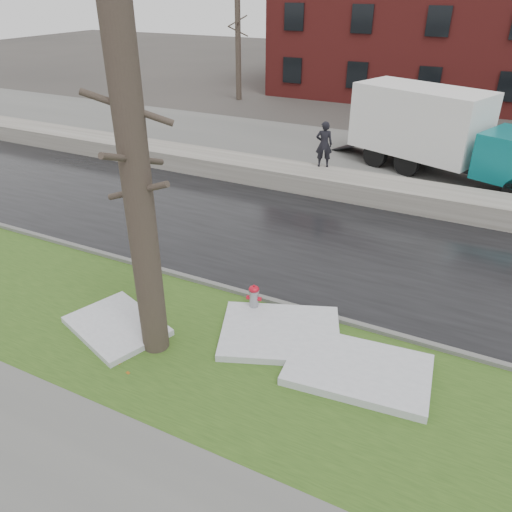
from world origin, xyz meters
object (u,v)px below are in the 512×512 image
at_px(box_truck, 443,132).
at_px(worker, 324,144).
at_px(fire_hydrant, 254,298).
at_px(tree, 138,195).

height_order(box_truck, worker, box_truck).
distance_m(fire_hydrant, tree, 3.96).
distance_m(box_truck, worker, 4.96).
relative_size(tree, box_truck, 0.70).
bearing_deg(box_truck, fire_hydrant, -80.18).
xyz_separation_m(tree, box_truck, (3.57, 14.13, -1.78)).
distance_m(fire_hydrant, worker, 9.04).
distance_m(fire_hydrant, box_truck, 12.33).
bearing_deg(fire_hydrant, box_truck, 67.13).
bearing_deg(tree, box_truck, 75.83).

